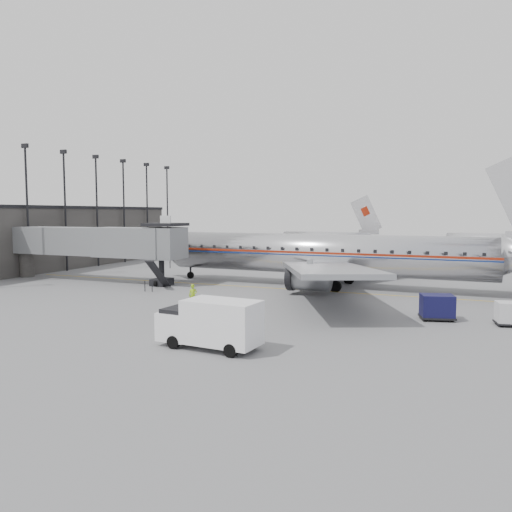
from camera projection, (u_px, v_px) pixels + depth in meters
The scene contains 12 objects.
ground at pixel (230, 296), 44.14m from camera, with size 160.00×160.00×0.00m, color slate.
terminal at pixel (28, 238), 65.69m from camera, with size 12.00×46.00×8.00m, color #353330.
apron_line at pixel (283, 289), 48.56m from camera, with size 0.15×60.00×0.01m, color gold.
jet_bridge at pixel (103, 243), 53.36m from camera, with size 21.00×6.20×7.10m.
floodlight_masts at pixel (82, 205), 65.66m from camera, with size 0.90×42.25×15.25m.
distant_aircraft_near at pixel (326, 241), 83.37m from camera, with size 16.39×3.20×10.26m.
distant_aircraft_mid at pixel (496, 243), 77.39m from camera, with size 16.39×3.20×10.26m.
airliner at pixel (330, 254), 49.61m from camera, with size 40.87×37.87×12.93m.
service_van at pixel (210, 323), 27.22m from camera, with size 5.93×2.72×2.71m.
baggage_cart_navy at pixel (437, 307), 34.42m from camera, with size 2.60×2.22×1.76m.
baggage_cart_white at pixel (512, 313), 32.64m from camera, with size 2.23×1.85×1.56m.
ramp_worker at pixel (193, 296), 39.24m from camera, with size 0.65×0.43×1.79m, color #8EBE16.
Camera 1 is at (18.50, -39.61, 7.42)m, focal length 35.00 mm.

